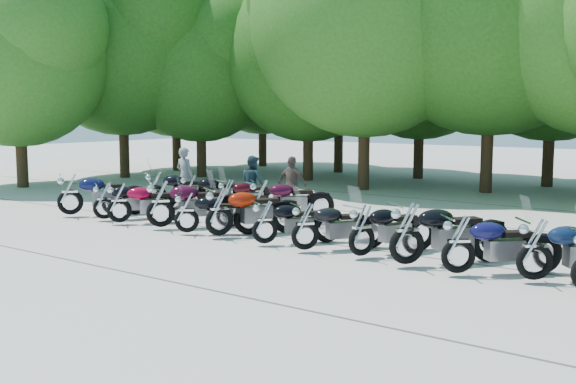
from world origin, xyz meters
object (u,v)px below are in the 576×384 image
Objects in this scene: motorcycle_7 at (305,225)px; motorcycle_9 at (407,231)px; motorcycle_0 at (70,193)px; motorcycle_16 at (261,198)px; motorcycle_2 at (119,201)px; motorcycle_11 at (535,247)px; motorcycle_1 at (104,200)px; motorcycle_4 at (187,211)px; motorcycle_5 at (219,210)px; rider_1 at (253,183)px; rider_2 at (292,184)px; motorcycle_10 at (459,242)px; motorcycle_13 at (156,187)px; motorcycle_15 at (227,195)px; motorcycle_8 at (362,228)px; motorcycle_14 at (191,191)px; motorcycle_3 at (160,202)px; rider_0 at (185,176)px; motorcycle_6 at (265,220)px.

motorcycle_9 is (2.36, 0.01, 0.11)m from motorcycle_7.
motorcycle_0 is 5.49m from motorcycle_16.
motorcycle_9 reaches higher than motorcycle_7.
motorcycle_11 is at bearing -139.22° from motorcycle_2.
motorcycle_1 reaches higher than motorcycle_4.
motorcycle_5 is 4.71m from rider_1.
rider_2 reaches higher than motorcycle_0.
motorcycle_2 is 9.37m from motorcycle_10.
motorcycle_13 is 4.28m from rider_2.
motorcycle_10 is 0.98× the size of motorcycle_11.
motorcycle_11 is at bearing -141.48° from motorcycle_0.
motorcycle_15 is (2.72, 0.24, -0.06)m from motorcycle_13.
motorcycle_13 is at bearing 49.97° from rider_1.
motorcycle_5 reaches higher than motorcycle_8.
motorcycle_11 is 11.10m from motorcycle_14.
motorcycle_16 is 1.38× the size of rider_1.
motorcycle_1 is 0.83× the size of motorcycle_3.
motorcycle_7 is 0.92× the size of motorcycle_13.
motorcycle_13 reaches higher than motorcycle_16.
motorcycle_0 is at bearing 62.00° from motorcycle_15.
motorcycle_9 is at bearing 42.74° from motorcycle_10.
motorcycle_14 is at bearing 37.99° from motorcycle_11.
motorcycle_2 is at bearing 52.71° from motorcycle_4.
motorcycle_16 is (2.67, 2.64, 0.02)m from motorcycle_2.
rider_2 is at bearing 0.82° from motorcycle_9.
motorcycle_15 is (-2.20, 2.78, -0.10)m from motorcycle_5.
motorcycle_15 is (-6.01, 2.72, -0.04)m from motorcycle_8.
motorcycle_15 is (-1.26, 2.91, 0.00)m from motorcycle_4.
motorcycle_8 is at bearing 155.83° from rider_0.
motorcycle_4 is 4.51m from rider_2.
motorcycle_1 is 0.93× the size of motorcycle_10.
motorcycle_16 reaches higher than motorcycle_4.
motorcycle_0 is 1.34m from motorcycle_1.
motorcycle_9 is 8.92m from motorcycle_14.
motorcycle_3 reaches higher than motorcycle_0.
motorcycle_2 is 0.89× the size of motorcycle_3.
motorcycle_13 is at bearing 79.54° from rider_0.
motorcycle_0 is at bearing 72.26° from motorcycle_16.
motorcycle_5 is 1.17× the size of motorcycle_15.
motorcycle_0 is 1.11× the size of motorcycle_2.
motorcycle_7 is 1.02× the size of motorcycle_15.
motorcycle_7 is at bearing 158.30° from rider_1.
rider_2 is (-0.32, 1.87, 0.18)m from motorcycle_16.
motorcycle_6 is (2.36, 0.05, -0.01)m from motorcycle_4.
rider_1 reaches higher than motorcycle_6.
motorcycle_6 is (5.66, -0.10, -0.02)m from motorcycle_1.
motorcycle_11 reaches higher than motorcycle_2.
motorcycle_8 is 1.00× the size of motorcycle_14.
motorcycle_10 is 11.38m from rider_0.
motorcycle_9 is (9.13, -0.14, 0.12)m from motorcycle_1.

